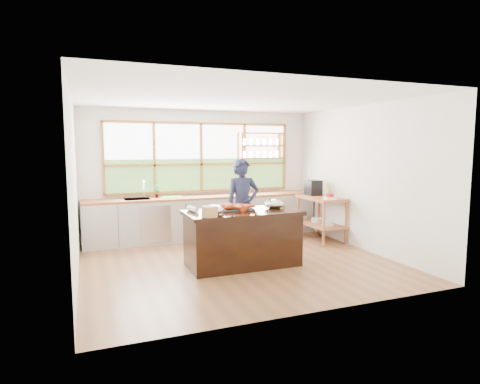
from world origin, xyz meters
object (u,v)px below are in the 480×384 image
cook (243,206)px  wicker_basket (210,212)px  island (243,238)px  espresso_machine (313,188)px

cook → wicker_basket: size_ratio=7.08×
island → cook: cook is taller
island → wicker_basket: wicker_basket is taller
espresso_machine → wicker_basket: (-2.84, -1.74, -0.08)m
cook → wicker_basket: bearing=-126.8°
espresso_machine → wicker_basket: size_ratio=1.32×
cook → espresso_machine: 1.98m
island → cook: size_ratio=1.08×
island → cook: 0.96m
cook → wicker_basket: 1.49m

